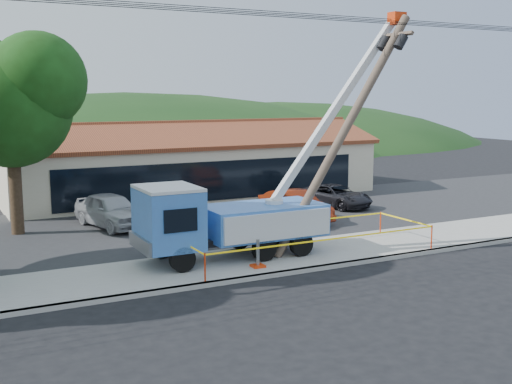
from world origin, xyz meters
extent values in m
plane|color=black|center=(0.00, 0.00, 0.00)|extent=(120.00, 120.00, 0.00)
cube|color=#9C9992|center=(0.00, 2.10, 0.07)|extent=(60.00, 0.25, 0.15)
cube|color=#9C9992|center=(0.00, 4.00, 0.07)|extent=(60.00, 4.00, 0.15)
cube|color=#28282B|center=(0.00, 12.00, 0.05)|extent=(60.00, 12.00, 0.10)
cube|color=beige|center=(4.00, 20.00, 1.70)|extent=(22.00, 8.00, 3.40)
cube|color=black|center=(4.00, 15.98, 1.43)|extent=(18.04, 0.08, 2.21)
cube|color=maroon|center=(4.00, 18.00, 3.90)|extent=(22.50, 4.53, 1.52)
cube|color=maroon|center=(4.00, 22.00, 3.90)|extent=(22.50, 4.53, 1.52)
cube|color=maroon|center=(4.00, 20.00, 4.55)|extent=(22.50, 0.30, 0.25)
cylinder|color=#332316|center=(-7.00, 13.00, 2.09)|extent=(0.56, 0.56, 4.18)
sphere|color=#183D10|center=(-7.00, 13.00, 5.70)|extent=(5.25, 5.25, 5.25)
sphere|color=#183D10|center=(-5.95, 12.30, 6.84)|extent=(4.20, 4.20, 4.20)
ellipsoid|color=#163613|center=(10.00, 55.00, 0.00)|extent=(89.60, 64.00, 32.00)
ellipsoid|color=#163613|center=(30.00, 55.00, 0.00)|extent=(72.80, 52.00, 26.00)
cylinder|color=black|center=(0.00, 3.10, 8.91)|extent=(60.00, 0.02, 0.02)
cylinder|color=black|center=(0.00, 3.60, 9.03)|extent=(60.00, 0.02, 0.02)
cylinder|color=black|center=(0.00, 4.10, 9.15)|extent=(60.00, 0.02, 0.02)
cylinder|color=black|center=(0.00, 4.50, 9.27)|extent=(60.00, 0.02, 0.02)
cylinder|color=black|center=(-2.78, 3.64, 0.60)|extent=(0.91, 0.30, 0.91)
cylinder|color=black|center=(-2.78, 5.75, 0.60)|extent=(0.91, 0.30, 0.91)
cylinder|color=black|center=(0.45, 3.64, 0.60)|extent=(0.91, 0.30, 0.91)
cylinder|color=black|center=(0.45, 5.75, 0.60)|extent=(0.91, 0.30, 0.91)
cylinder|color=black|center=(2.06, 3.64, 0.60)|extent=(0.91, 0.30, 0.91)
cylinder|color=black|center=(2.06, 5.75, 0.60)|extent=(0.91, 0.30, 0.91)
cube|color=black|center=(-0.16, 4.70, 0.86)|extent=(6.64, 1.01, 0.25)
cube|color=#3D7FD8|center=(-2.88, 4.70, 1.86)|extent=(2.01, 2.42, 2.11)
cube|color=silver|center=(-2.88, 4.70, 2.97)|extent=(2.01, 2.42, 0.12)
cube|color=black|center=(-3.83, 4.70, 2.01)|extent=(0.08, 1.81, 0.91)
cube|color=gray|center=(-3.93, 4.70, 1.06)|extent=(0.15, 2.32, 0.50)
cube|color=#3D7FD8|center=(0.95, 4.70, 1.46)|extent=(4.63, 2.42, 1.21)
cylinder|color=silver|center=(1.45, 4.70, 1.91)|extent=(0.70, 0.70, 0.60)
cube|color=silver|center=(4.24, 4.70, 5.74)|extent=(5.80, 0.28, 7.32)
cube|color=gray|center=(4.54, 4.70, 5.99)|extent=(3.49, 0.18, 4.40)
cube|color=red|center=(7.03, 4.50, 9.31)|extent=(0.60, 0.50, 0.50)
cube|color=red|center=(-0.16, 2.99, 0.19)|extent=(0.45, 0.45, 0.08)
cube|color=red|center=(2.46, 6.41, 0.19)|extent=(0.45, 0.45, 0.08)
cylinder|color=brown|center=(4.09, 3.93, 4.73)|extent=(6.18, 0.34, 9.35)
cube|color=brown|center=(6.57, 3.93, 8.60)|extent=(0.18, 1.91, 0.18)
cylinder|color=black|center=(6.36, 4.46, 8.28)|extent=(0.61, 0.38, 0.65)
cylinder|color=black|center=(6.36, 3.40, 8.28)|extent=(0.61, 0.38, 0.65)
cylinder|color=red|center=(-2.52, 2.25, 0.63)|extent=(0.06, 0.06, 0.95)
cylinder|color=red|center=(7.30, 2.25, 0.63)|extent=(0.06, 0.06, 0.95)
cylinder|color=red|center=(7.30, 5.48, 0.63)|extent=(0.06, 0.06, 0.95)
cylinder|color=red|center=(-2.52, 5.48, 0.63)|extent=(0.06, 0.06, 0.95)
cube|color=yellow|center=(2.39, 2.25, 1.05)|extent=(9.81, 0.01, 0.06)
cube|color=yellow|center=(7.30, 3.86, 1.05)|extent=(0.01, 3.23, 0.06)
cube|color=yellow|center=(2.39, 5.48, 1.05)|extent=(9.81, 0.01, 0.06)
cube|color=yellow|center=(-2.52, 3.86, 1.05)|extent=(0.01, 3.23, 0.06)
imported|color=#AFB2B7|center=(-2.91, 12.52, 0.00)|extent=(2.91, 5.00, 1.60)
imported|color=maroon|center=(5.55, 9.91, 0.00)|extent=(1.99, 4.56, 1.46)
imported|color=black|center=(9.43, 12.19, 0.00)|extent=(3.14, 4.78, 1.22)
camera|label=1|loc=(-10.47, -16.72, 6.31)|focal=45.00mm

